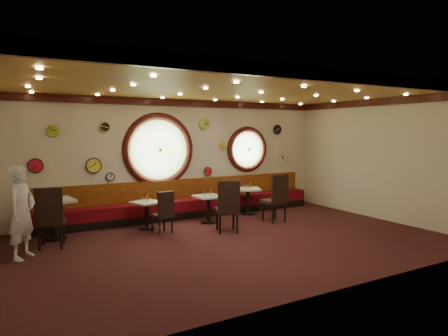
# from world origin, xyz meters

# --- Properties ---
(floor) EXTENTS (9.00, 6.00, 0.00)m
(floor) POSITION_xyz_m (0.00, 0.00, 0.00)
(floor) COLOR black
(floor) RESTS_ON ground
(ceiling) EXTENTS (9.00, 6.00, 0.02)m
(ceiling) POSITION_xyz_m (0.00, 0.00, 3.20)
(ceiling) COLOR gold
(ceiling) RESTS_ON wall_back
(wall_back) EXTENTS (9.00, 0.02, 3.20)m
(wall_back) POSITION_xyz_m (0.00, 3.00, 1.60)
(wall_back) COLOR beige
(wall_back) RESTS_ON floor
(wall_front) EXTENTS (9.00, 0.02, 3.20)m
(wall_front) POSITION_xyz_m (0.00, -3.00, 1.60)
(wall_front) COLOR beige
(wall_front) RESTS_ON floor
(wall_right) EXTENTS (0.02, 6.00, 3.20)m
(wall_right) POSITION_xyz_m (4.50, 0.00, 1.60)
(wall_right) COLOR beige
(wall_right) RESTS_ON floor
(molding_back) EXTENTS (9.00, 0.10, 0.18)m
(molding_back) POSITION_xyz_m (0.00, 2.95, 3.11)
(molding_back) COLOR #370D0A
(molding_back) RESTS_ON wall_back
(molding_front) EXTENTS (9.00, 0.10, 0.18)m
(molding_front) POSITION_xyz_m (0.00, -2.95, 3.11)
(molding_front) COLOR #370D0A
(molding_front) RESTS_ON wall_back
(molding_right) EXTENTS (0.10, 6.00, 0.18)m
(molding_right) POSITION_xyz_m (4.45, 0.00, 3.11)
(molding_right) COLOR #370D0A
(molding_right) RESTS_ON wall_back
(banquette_base) EXTENTS (8.00, 0.55, 0.20)m
(banquette_base) POSITION_xyz_m (0.00, 2.72, 0.10)
(banquette_base) COLOR black
(banquette_base) RESTS_ON floor
(banquette_seat) EXTENTS (8.00, 0.55, 0.30)m
(banquette_seat) POSITION_xyz_m (0.00, 2.72, 0.35)
(banquette_seat) COLOR #5B0711
(banquette_seat) RESTS_ON banquette_base
(banquette_back) EXTENTS (8.00, 0.10, 0.55)m
(banquette_back) POSITION_xyz_m (0.00, 2.94, 0.75)
(banquette_back) COLOR #621007
(banquette_back) RESTS_ON wall_back
(porthole_left_glass) EXTENTS (1.66, 0.02, 1.66)m
(porthole_left_glass) POSITION_xyz_m (-0.60, 3.00, 1.85)
(porthole_left_glass) COLOR #85AD68
(porthole_left_glass) RESTS_ON wall_back
(porthole_left_frame) EXTENTS (1.98, 0.18, 1.98)m
(porthole_left_frame) POSITION_xyz_m (-0.60, 2.98, 1.85)
(porthole_left_frame) COLOR #370D0A
(porthole_left_frame) RESTS_ON wall_back
(porthole_left_ring) EXTENTS (1.61, 0.03, 1.61)m
(porthole_left_ring) POSITION_xyz_m (-0.60, 2.95, 1.85)
(porthole_left_ring) COLOR gold
(porthole_left_ring) RESTS_ON wall_back
(porthole_right_glass) EXTENTS (1.10, 0.02, 1.10)m
(porthole_right_glass) POSITION_xyz_m (2.20, 3.00, 1.80)
(porthole_right_glass) COLOR #85AD68
(porthole_right_glass) RESTS_ON wall_back
(porthole_right_frame) EXTENTS (1.38, 0.18, 1.38)m
(porthole_right_frame) POSITION_xyz_m (2.20, 2.98, 1.80)
(porthole_right_frame) COLOR #370D0A
(porthole_right_frame) RESTS_ON wall_back
(porthole_right_ring) EXTENTS (1.09, 0.03, 1.09)m
(porthole_right_ring) POSITION_xyz_m (2.20, 2.95, 1.80)
(porthole_right_ring) COLOR gold
(porthole_right_ring) RESTS_ON wall_back
(wall_clock_0) EXTENTS (0.22, 0.03, 0.22)m
(wall_clock_0) POSITION_xyz_m (1.35, 2.96, 1.95)
(wall_clock_0) COLOR #D2C846
(wall_clock_0) RESTS_ON wall_back
(wall_clock_1) EXTENTS (0.28, 0.03, 0.28)m
(wall_clock_1) POSITION_xyz_m (3.30, 2.96, 2.40)
(wall_clock_1) COLOR black
(wall_clock_1) RESTS_ON wall_back
(wall_clock_2) EXTENTS (0.34, 0.03, 0.34)m
(wall_clock_2) POSITION_xyz_m (3.55, 2.96, 1.45)
(wall_clock_2) COLOR silver
(wall_clock_2) RESTS_ON wall_back
(wall_clock_3) EXTENTS (0.32, 0.03, 0.32)m
(wall_clock_3) POSITION_xyz_m (-3.60, 2.96, 1.55)
(wall_clock_3) COLOR red
(wall_clock_3) RESTS_ON wall_back
(wall_clock_4) EXTENTS (0.24, 0.03, 0.24)m
(wall_clock_4) POSITION_xyz_m (-2.00, 2.96, 2.45)
(wall_clock_4) COLOR black
(wall_clock_4) RESTS_ON wall_back
(wall_clock_5) EXTENTS (0.24, 0.03, 0.24)m
(wall_clock_5) POSITION_xyz_m (0.85, 2.96, 1.20)
(wall_clock_5) COLOR red
(wall_clock_5) RESTS_ON wall_back
(wall_clock_6) EXTENTS (0.26, 0.03, 0.26)m
(wall_clock_6) POSITION_xyz_m (-3.20, 2.96, 2.35)
(wall_clock_6) COLOR #AAC828
(wall_clock_6) RESTS_ON wall_back
(wall_clock_7) EXTENTS (0.36, 0.03, 0.36)m
(wall_clock_7) POSITION_xyz_m (-2.30, 2.96, 1.50)
(wall_clock_7) COLOR yellow
(wall_clock_7) RESTS_ON wall_back
(wall_clock_8) EXTENTS (0.20, 0.03, 0.20)m
(wall_clock_8) POSITION_xyz_m (-1.90, 2.96, 1.20)
(wall_clock_8) COLOR silver
(wall_clock_8) RESTS_ON wall_back
(wall_clock_9) EXTENTS (0.30, 0.03, 0.30)m
(wall_clock_9) POSITION_xyz_m (0.75, 2.96, 2.55)
(wall_clock_9) COLOR #8CC03C
(wall_clock_9) RESTS_ON wall_back
(table_a) EXTENTS (0.89, 0.89, 0.88)m
(table_a) POSITION_xyz_m (-3.34, 2.07, 0.55)
(table_a) COLOR black
(table_a) RESTS_ON floor
(table_b) EXTENTS (0.77, 0.77, 0.67)m
(table_b) POSITION_xyz_m (-1.29, 1.98, 0.42)
(table_b) COLOR black
(table_b) RESTS_ON floor
(table_c) EXTENTS (0.67, 0.67, 0.70)m
(table_c) POSITION_xyz_m (0.30, 1.83, 0.44)
(table_c) COLOR black
(table_c) RESTS_ON floor
(table_d) EXTENTS (0.87, 0.87, 0.74)m
(table_d) POSITION_xyz_m (1.76, 2.24, 0.47)
(table_d) COLOR black
(table_d) RESTS_ON floor
(chair_a) EXTENTS (0.63, 0.63, 0.77)m
(chair_a) POSITION_xyz_m (-3.49, 1.36, 0.71)
(chair_a) COLOR black
(chair_a) RESTS_ON floor
(chair_b) EXTENTS (0.49, 0.49, 0.61)m
(chair_b) POSITION_xyz_m (-1.10, 1.34, 0.56)
(chair_b) COLOR black
(chair_b) RESTS_ON floor
(chair_c) EXTENTS (0.65, 0.65, 0.75)m
(chair_c) POSITION_xyz_m (0.22, 0.70, 0.70)
(chair_c) COLOR black
(chair_c) RESTS_ON floor
(chair_d) EXTENTS (0.54, 0.54, 0.77)m
(chair_d) POSITION_xyz_m (1.86, 1.03, 0.71)
(chair_d) COLOR black
(chair_d) RESTS_ON floor
(condiment_a_salt) EXTENTS (0.03, 0.03, 0.10)m
(condiment_a_salt) POSITION_xyz_m (-3.37, 2.07, 0.92)
(condiment_a_salt) COLOR silver
(condiment_a_salt) RESTS_ON table_a
(condiment_b_salt) EXTENTS (0.04, 0.04, 0.11)m
(condiment_b_salt) POSITION_xyz_m (-1.37, 2.03, 0.72)
(condiment_b_salt) COLOR silver
(condiment_b_salt) RESTS_ON table_b
(condiment_c_salt) EXTENTS (0.04, 0.04, 0.11)m
(condiment_c_salt) POSITION_xyz_m (0.18, 1.85, 0.76)
(condiment_c_salt) COLOR #B9B9BD
(condiment_c_salt) RESTS_ON table_c
(condiment_d_salt) EXTENTS (0.04, 0.04, 0.11)m
(condiment_d_salt) POSITION_xyz_m (1.70, 2.31, 0.79)
(condiment_d_salt) COLOR silver
(condiment_d_salt) RESTS_ON table_d
(condiment_a_pepper) EXTENTS (0.04, 0.04, 0.10)m
(condiment_a_pepper) POSITION_xyz_m (-3.30, 2.01, 0.93)
(condiment_a_pepper) COLOR silver
(condiment_a_pepper) RESTS_ON table_a
(condiment_b_pepper) EXTENTS (0.03, 0.03, 0.10)m
(condiment_b_pepper) POSITION_xyz_m (-1.30, 2.00, 0.71)
(condiment_b_pepper) COLOR silver
(condiment_b_pepper) RESTS_ON table_b
(condiment_c_pepper) EXTENTS (0.04, 0.04, 0.11)m
(condiment_c_pepper) POSITION_xyz_m (0.31, 1.76, 0.76)
(condiment_c_pepper) COLOR silver
(condiment_c_pepper) RESTS_ON table_c
(condiment_d_pepper) EXTENTS (0.04, 0.04, 0.10)m
(condiment_d_pepper) POSITION_xyz_m (1.77, 2.27, 0.79)
(condiment_d_pepper) COLOR silver
(condiment_d_pepper) RESTS_ON table_d
(condiment_a_bottle) EXTENTS (0.05, 0.05, 0.14)m
(condiment_a_bottle) POSITION_xyz_m (-3.25, 2.13, 0.95)
(condiment_a_bottle) COLOR gold
(condiment_a_bottle) RESTS_ON table_a
(condiment_b_bottle) EXTENTS (0.06, 0.06, 0.18)m
(condiment_b_bottle) POSITION_xyz_m (-1.22, 2.09, 0.76)
(condiment_b_bottle) COLOR gold
(condiment_b_bottle) RESTS_ON table_b
(condiment_c_bottle) EXTENTS (0.06, 0.06, 0.18)m
(condiment_c_bottle) POSITION_xyz_m (0.41, 1.93, 0.79)
(condiment_c_bottle) COLOR gold
(condiment_c_bottle) RESTS_ON table_c
(condiment_d_bottle) EXTENTS (0.06, 0.06, 0.18)m
(condiment_d_bottle) POSITION_xyz_m (1.86, 2.28, 0.83)
(condiment_d_bottle) COLOR gold
(condiment_d_bottle) RESTS_ON table_d
(waiter) EXTENTS (0.71, 0.75, 1.72)m
(waiter) POSITION_xyz_m (-4.00, 0.93, 0.86)
(waiter) COLOR white
(waiter) RESTS_ON floor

